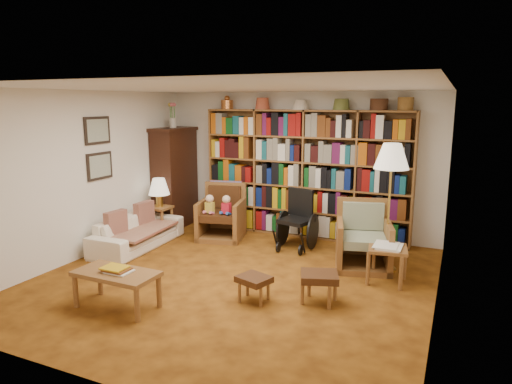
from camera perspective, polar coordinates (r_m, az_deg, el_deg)
The scene contains 23 objects.
floor at distance 6.21m, azimuth -2.80°, elevation -10.87°, with size 5.00×5.00×0.00m, color #9A5B17.
ceiling at distance 5.75m, azimuth -3.04°, elevation 12.88°, with size 5.00×5.00×0.00m, color silver.
wall_back at distance 8.13m, azimuth 5.14°, elevation 3.53°, with size 5.00×5.00×0.00m, color white.
wall_front at distance 3.86m, azimuth -20.13°, elevation -5.78°, with size 5.00×5.00×0.00m, color white.
wall_left at distance 7.32m, azimuth -20.63°, elevation 2.00°, with size 5.00×5.00×0.00m, color white.
wall_right at distance 5.23m, azimuth 22.29°, elevation -1.58°, with size 5.00×5.00×0.00m, color white.
bookshelf at distance 7.92m, azimuth 6.10°, elevation 2.73°, with size 3.60×0.30×2.42m.
curio_cabinet at distance 8.74m, azimuth -10.12°, elevation 1.98°, with size 0.50×0.95×2.40m.
framed_pictures at distance 7.47m, azimuth -19.09°, elevation 5.18°, with size 0.03×0.52×0.97m.
sofa at distance 7.67m, azimuth -14.56°, elevation -4.87°, with size 0.68×1.74×0.51m, color white.
sofa_throw at distance 7.63m, azimuth -14.29°, elevation -4.58°, with size 0.68×1.28×0.04m, color #C5B690.
cushion_left at distance 7.96m, azimuth -13.80°, elevation -2.78°, with size 0.12×0.39×0.39m, color maroon.
cushion_right at distance 7.44m, azimuth -17.10°, elevation -3.93°, with size 0.12×0.39×0.39m, color maroon.
side_table_lamp at distance 8.28m, azimuth -11.90°, elevation -2.73°, with size 0.37×0.37×0.51m.
table_lamp at distance 8.17m, azimuth -12.03°, elevation 0.56°, with size 0.37×0.37×0.51m.
armchair_leather at distance 7.99m, azimuth -4.05°, elevation -2.91°, with size 0.92×0.94×0.95m.
armchair_sage at distance 6.77m, azimuth 13.44°, elevation -6.02°, with size 0.96×0.97×0.94m.
wheelchair at distance 7.42m, azimuth 5.22°, elevation -3.66°, with size 0.56×0.76×0.95m.
floor_lamp at distance 6.42m, azimuth 16.58°, elevation 3.67°, with size 0.47×0.47×1.79m.
side_table_papers at distance 6.22m, azimuth 16.12°, elevation -7.28°, with size 0.55×0.55×0.51m.
footstool_a at distance 5.49m, azimuth -0.26°, elevation -11.05°, with size 0.44×0.41×0.31m.
footstool_b at distance 5.48m, azimuth 7.91°, elevation -10.67°, with size 0.53×0.49×0.37m.
coffee_table at distance 5.52m, azimuth -17.06°, elevation -10.05°, with size 0.97×0.50×0.49m.
Camera 1 is at (2.62, -5.12, 2.33)m, focal length 32.00 mm.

